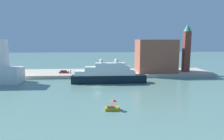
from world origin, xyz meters
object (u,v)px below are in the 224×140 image
object	(u,v)px
harbor_building	(156,56)
mooring_bollard	(100,74)
small_motorboat	(112,107)
parked_car	(64,72)
person_figure	(71,72)
bell_tower	(187,46)
large_yacht	(108,75)

from	to	relation	value
harbor_building	mooring_bollard	bearing A→B (deg)	-164.33
small_motorboat	parked_car	size ratio (longest dim) A/B	0.80
small_motorboat	harbor_building	world-z (taller)	harbor_building
harbor_building	person_figure	xyz separation A→B (m)	(-40.65, -3.50, -6.94)
parked_car	mooring_bollard	size ratio (longest dim) A/B	5.05
harbor_building	bell_tower	distance (m)	15.83
parked_car	large_yacht	bearing A→B (deg)	-39.82
large_yacht	harbor_building	world-z (taller)	harbor_building
large_yacht	harbor_building	size ratio (longest dim) A/B	1.62
harbor_building	bell_tower	xyz separation A→B (m)	(15.15, -0.32, 4.59)
large_yacht	mooring_bollard	xyz separation A→B (m)	(-3.04, 10.88, -1.35)
person_figure	mooring_bollard	distance (m)	14.13
small_motorboat	person_figure	distance (m)	49.46
parked_car	mooring_bollard	bearing A→B (deg)	-18.76
large_yacht	mooring_bollard	world-z (taller)	large_yacht
harbor_building	parked_car	bearing A→B (deg)	-177.56
large_yacht	bell_tower	distance (m)	44.53
parked_car	mooring_bollard	distance (m)	17.84
harbor_building	mooring_bollard	xyz separation A→B (m)	(-27.14, -7.61, -7.34)
harbor_building	mooring_bollard	distance (m)	29.13
large_yacht	harbor_building	xyz separation A→B (m)	(24.10, 18.49, 5.99)
harbor_building	bell_tower	world-z (taller)	bell_tower
bell_tower	mooring_bollard	size ratio (longest dim) A/B	25.74
small_motorboat	parked_car	bearing A→B (deg)	111.97
small_motorboat	large_yacht	bearing A→B (deg)	89.22
person_figure	mooring_bollard	xyz separation A→B (m)	(13.51, -4.11, -0.40)
large_yacht	parked_car	size ratio (longest dim) A/B	6.56
parked_car	small_motorboat	bearing A→B (deg)	-68.03
bell_tower	person_figure	world-z (taller)	bell_tower
large_yacht	mooring_bollard	distance (m)	11.38
person_figure	large_yacht	bearing A→B (deg)	-42.17
large_yacht	mooring_bollard	size ratio (longest dim) A/B	33.10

